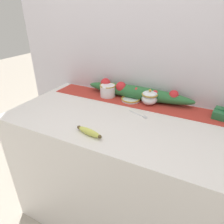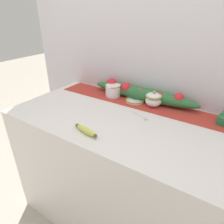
{
  "view_description": "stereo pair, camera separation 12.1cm",
  "coord_description": "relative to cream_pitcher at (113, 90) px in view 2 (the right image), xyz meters",
  "views": [
    {
      "loc": [
        0.46,
        -1.02,
        1.52
      ],
      "look_at": [
        -0.03,
        -0.05,
        0.96
      ],
      "focal_mm": 32.0,
      "sensor_mm": 36.0,
      "label": 1
    },
    {
      "loc": [
        0.56,
        -0.96,
        1.52
      ],
      "look_at": [
        -0.03,
        -0.05,
        0.96
      ],
      "focal_mm": 32.0,
      "sensor_mm": 36.0,
      "label": 2
    }
  ],
  "objects": [
    {
      "name": "sugar_bowl",
      "position": [
        0.33,
        -0.0,
        0.0
      ],
      "size": [
        0.11,
        0.11,
        0.11
      ],
      "color": "white",
      "rests_on": "countertop"
    },
    {
      "name": "ground_plane",
      "position": [
        0.22,
        -0.26,
        -0.97
      ],
      "size": [
        12.0,
        12.0,
        0.0
      ],
      "primitive_type": "plane",
      "color": "#B2A899"
    },
    {
      "name": "poinsettia_garland",
      "position": [
        0.21,
        0.05,
        0.0
      ],
      "size": [
        0.83,
        0.11,
        0.12
      ],
      "color": "#2D6B38",
      "rests_on": "countertop"
    },
    {
      "name": "cream_pitcher",
      "position": [
        0.0,
        0.0,
        0.0
      ],
      "size": [
        0.12,
        0.14,
        0.09
      ],
      "color": "white",
      "rests_on": "countertop"
    },
    {
      "name": "spoon",
      "position": [
        0.36,
        -0.2,
        -0.05
      ],
      "size": [
        0.15,
        0.06,
        0.01
      ],
      "rotation": [
        0.0,
        0.0,
        -0.35
      ],
      "color": "silver",
      "rests_on": "countertop"
    },
    {
      "name": "table_runner",
      "position": [
        0.22,
        -0.0,
        -0.05
      ],
      "size": [
        1.3,
        0.21,
        0.0
      ],
      "primitive_type": "cube",
      "color": "#B23328",
      "rests_on": "countertop"
    },
    {
      "name": "banana",
      "position": [
        0.16,
        -0.52,
        -0.03
      ],
      "size": [
        0.18,
        0.06,
        0.04
      ],
      "rotation": [
        0.0,
        0.0,
        -0.19
      ],
      "color": "#CCD156",
      "rests_on": "countertop"
    },
    {
      "name": "small_dish",
      "position": [
        0.19,
        -0.0,
        -0.04
      ],
      "size": [
        0.14,
        0.14,
        0.02
      ],
      "color": "white",
      "rests_on": "countertop"
    },
    {
      "name": "countertop",
      "position": [
        0.22,
        -0.26,
        -0.51
      ],
      "size": [
        1.41,
        0.74,
        0.91
      ],
      "primitive_type": "cube",
      "color": "silver",
      "rests_on": "ground_plane"
    },
    {
      "name": "back_wall",
      "position": [
        0.22,
        0.13,
        0.23
      ],
      "size": [
        2.21,
        0.04,
        2.4
      ],
      "primitive_type": "cube",
      "color": "silver",
      "rests_on": "ground_plane"
    }
  ]
}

